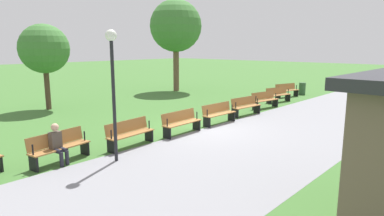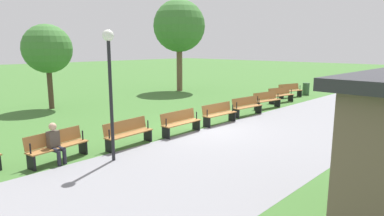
{
  "view_description": "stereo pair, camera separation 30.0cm",
  "coord_description": "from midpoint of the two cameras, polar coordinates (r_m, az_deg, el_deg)",
  "views": [
    {
      "loc": [
        10.13,
        8.64,
        3.36
      ],
      "look_at": [
        0.0,
        -0.59,
        0.8
      ],
      "focal_mm": 30.93,
      "sensor_mm": 36.0,
      "label": 1
    },
    {
      "loc": [
        9.93,
        8.86,
        3.36
      ],
      "look_at": [
        0.0,
        -0.59,
        0.8
      ],
      "focal_mm": 30.93,
      "sensor_mm": 36.0,
      "label": 2
    }
  ],
  "objects": [
    {
      "name": "bench_4",
      "position": [
        14.56,
        4.0,
        -0.87
      ],
      "size": [
        1.84,
        0.53,
        0.89
      ],
      "rotation": [
        0.0,
        0.0,
        -0.03
      ],
      "color": "#996633",
      "rests_on": "ground"
    },
    {
      "name": "tree_0",
      "position": [
        25.39,
        -3.17,
        13.9
      ],
      "size": [
        3.86,
        3.86,
        6.81
      ],
      "color": "brown",
      "rests_on": "ground"
    },
    {
      "name": "bench_1",
      "position": [
        20.85,
        14.2,
        2.3
      ],
      "size": [
        1.88,
        0.85,
        0.89
      ],
      "rotation": [
        0.0,
        0.0,
        -0.21
      ],
      "color": "#996633",
      "rests_on": "ground"
    },
    {
      "name": "bench_3",
      "position": [
        16.52,
        8.69,
        0.4
      ],
      "size": [
        1.86,
        0.64,
        0.89
      ],
      "rotation": [
        0.0,
        0.0,
        -0.09
      ],
      "color": "#996633",
      "rests_on": "ground"
    },
    {
      "name": "lamp_post",
      "position": [
        9.73,
        -14.4,
        6.24
      ],
      "size": [
        0.32,
        0.32,
        3.82
      ],
      "color": "black",
      "rests_on": "ground"
    },
    {
      "name": "bench_5",
      "position": [
        12.84,
        -2.56,
        -2.42
      ],
      "size": [
        1.84,
        0.53,
        0.89
      ],
      "rotation": [
        0.0,
        0.0,
        0.03
      ],
      "color": "#996633",
      "rests_on": "ground"
    },
    {
      "name": "path_paving",
      "position": [
        12.14,
        11.25,
        -5.69
      ],
      "size": [
        35.57,
        5.58,
        0.01
      ],
      "primitive_type": "cube",
      "color": "gray",
      "rests_on": "ground"
    },
    {
      "name": "bench_6",
      "position": [
        11.45,
        -11.44,
        -4.22
      ],
      "size": [
        1.86,
        0.64,
        0.89
      ],
      "rotation": [
        0.0,
        0.0,
        0.09
      ],
      "color": "#996633",
      "rests_on": "ground"
    },
    {
      "name": "trash_bin",
      "position": [
        24.67,
        18.14,
        3.2
      ],
      "size": [
        0.46,
        0.46,
        0.84
      ],
      "primitive_type": "cylinder",
      "color": "#2D512D",
      "rests_on": "ground"
    },
    {
      "name": "ground_plane",
      "position": [
        13.73,
        1.2,
        -3.59
      ],
      "size": [
        120.0,
        120.0,
        0.0
      ],
      "primitive_type": "plane",
      "color": "#3D6B2D"
    },
    {
      "name": "bench_7",
      "position": [
        10.56,
        -22.73,
        -6.12
      ],
      "size": [
        1.87,
        0.74,
        0.89
      ],
      "rotation": [
        0.0,
        0.0,
        0.15
      ],
      "color": "#996633",
      "rests_on": "ground"
    },
    {
      "name": "tree_1",
      "position": [
        19.36,
        -24.55,
        9.22
      ],
      "size": [
        2.59,
        2.59,
        4.53
      ],
      "color": "#4C3828",
      "rests_on": "ground"
    },
    {
      "name": "bench_2",
      "position": [
        18.64,
        11.97,
        1.44
      ],
      "size": [
        1.87,
        0.74,
        0.89
      ],
      "rotation": [
        0.0,
        0.0,
        -0.15
      ],
      "color": "#996633",
      "rests_on": "ground"
    },
    {
      "name": "person_seated",
      "position": [
        10.33,
        -22.96,
        -5.57
      ],
      "size": [
        0.38,
        0.56,
        1.2
      ],
      "rotation": [
        0.0,
        0.0,
        0.15
      ],
      "color": "#4C4238",
      "rests_on": "ground"
    },
    {
      "name": "bench_0",
      "position": [
        23.13,
        15.66,
        3.01
      ],
      "size": [
        1.88,
        0.95,
        0.89
      ],
      "rotation": [
        0.0,
        0.0,
        -0.27
      ],
      "color": "#996633",
      "rests_on": "ground"
    }
  ]
}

